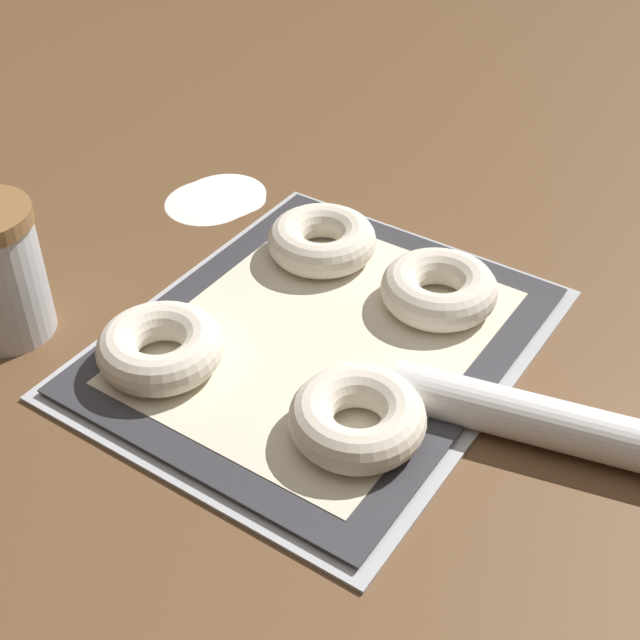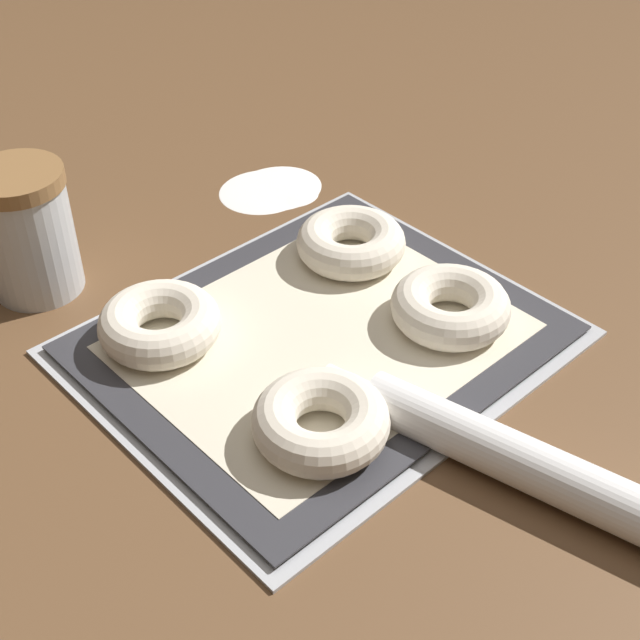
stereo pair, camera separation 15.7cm
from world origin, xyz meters
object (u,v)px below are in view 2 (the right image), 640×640
bagel_front_left (321,421)px  bagel_front_right (450,306)px  bagel_back_right (351,242)px  flour_canister (28,231)px  rolling_pin (569,485)px  bagel_back_left (160,324)px  baking_tray (320,341)px

bagel_front_left → bagel_front_right: bearing=7.9°
bagel_front_left → bagel_back_right: size_ratio=1.00×
flour_canister → rolling_pin: flour_canister is taller
bagel_back_left → bagel_back_right: size_ratio=1.00×
bagel_front_left → bagel_back_left: same height
baking_tray → bagel_back_right: (0.12, 0.08, 0.03)m
bagel_front_left → bagel_front_right: (0.20, 0.03, 0.00)m
bagel_front_right → flour_canister: bearing=127.3°
bagel_front_left → bagel_back_right: same height
bagel_back_left → bagel_back_right: (0.24, -0.03, 0.00)m
baking_tray → bagel_back_left: bagel_back_left is taller
flour_canister → bagel_front_left: bearing=-80.6°
baking_tray → bagel_front_right: bagel_front_right is taller
bagel_front_right → bagel_back_left: size_ratio=1.00×
baking_tray → bagel_front_left: bearing=-132.7°
bagel_front_right → bagel_back_left: 0.29m
bagel_back_left → flour_canister: bearing=102.3°
bagel_front_right → flour_canister: size_ratio=0.85×
bagel_front_left → flour_canister: 0.39m
bagel_back_right → bagel_front_right: bearing=-92.8°
rolling_pin → flour_canister: bearing=106.5°
bagel_front_right → bagel_back_right: same height
flour_canister → rolling_pin: (0.17, -0.56, -0.05)m
bagel_back_right → rolling_pin: bearing=-106.5°
bagel_back_left → bagel_front_right: bearing=-37.5°
bagel_back_left → bagel_front_left: bearing=-83.1°
bagel_front_left → bagel_front_right: same height
flour_canister → rolling_pin: bearing=-73.5°
bagel_front_right → flour_canister: 0.44m
flour_canister → rolling_pin: size_ratio=0.30×
bagel_back_right → flour_canister: flour_canister is taller
baking_tray → bagel_front_left: (-0.09, -0.10, 0.03)m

